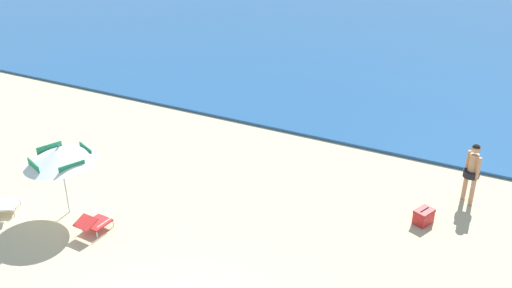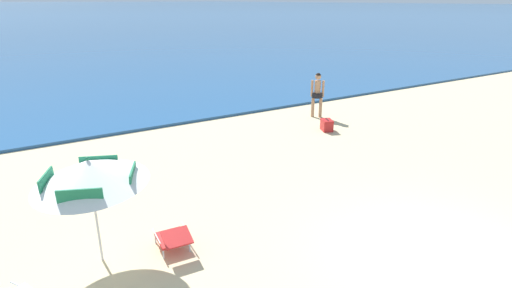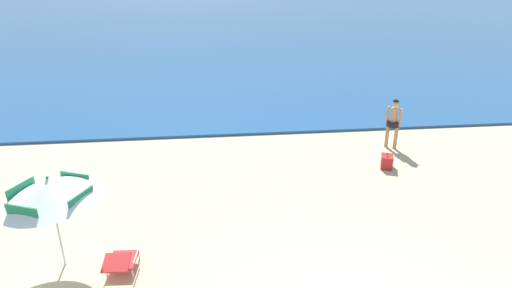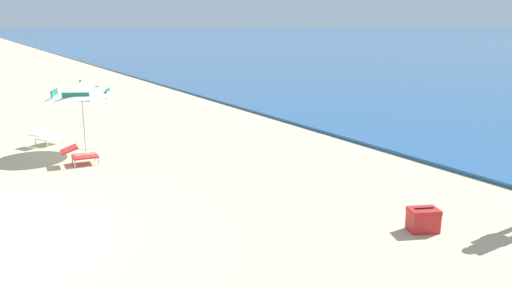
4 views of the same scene
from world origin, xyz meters
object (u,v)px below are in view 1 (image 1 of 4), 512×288
Objects in this scene: beach_umbrella_striped_main at (60,155)px; cooler_box at (424,216)px; lounge_chair_under_umbrella at (93,223)px; lounge_chair_beside_umbrella at (5,205)px; person_standing_near_shore at (472,169)px.

beach_umbrella_striped_main is 9.36m from cooler_box.
cooler_box is (8.44, 3.74, -1.51)m from beach_umbrella_striped_main.
lounge_chair_beside_umbrella is at bearing -171.03° from lounge_chair_under_umbrella.
lounge_chair_under_umbrella reaches higher than cooler_box.
person_standing_near_shore is at bearing 35.34° from lounge_chair_under_umbrella.
person_standing_near_shore reaches higher than lounge_chair_under_umbrella.
cooler_box is (9.85, 4.55, -0.08)m from lounge_chair_beside_umbrella.
lounge_chair_under_umbrella is at bearing -150.24° from cooler_box.
beach_umbrella_striped_main is 1.92m from lounge_chair_under_umbrella.
lounge_chair_beside_umbrella is (-1.41, -0.81, -1.44)m from beach_umbrella_striped_main.
beach_umbrella_striped_main is 2.90× the size of lounge_chair_under_umbrella.
person_standing_near_shore reaches higher than lounge_chair_beside_umbrella.
person_standing_near_shore is 1.96m from cooler_box.
person_standing_near_shore is 2.95× the size of cooler_box.
beach_umbrella_striped_main is 10.71m from person_standing_near_shore.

